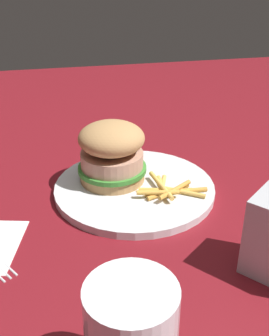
{
  "coord_description": "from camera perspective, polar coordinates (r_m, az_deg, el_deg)",
  "views": [
    {
      "loc": [
        -0.09,
        -0.53,
        0.35
      ],
      "look_at": [
        0.03,
        0.03,
        0.04
      ],
      "focal_mm": 45.5,
      "sensor_mm": 36.0,
      "label": 1
    }
  ],
  "objects": [
    {
      "name": "ground_plane",
      "position": [
        0.64,
        -1.77,
        -4.56
      ],
      "size": [
        1.6,
        1.6,
        0.0
      ],
      "primitive_type": "plane",
      "color": "maroon"
    },
    {
      "name": "plate",
      "position": [
        0.66,
        -0.0,
        -2.74
      ],
      "size": [
        0.25,
        0.25,
        0.01
      ],
      "primitive_type": "cylinder",
      "color": "silver",
      "rests_on": "ground_plane"
    },
    {
      "name": "sandwich",
      "position": [
        0.66,
        -3.06,
        2.12
      ],
      "size": [
        0.11,
        0.11,
        0.1
      ],
      "color": "tan",
      "rests_on": "plate"
    },
    {
      "name": "fries_pile",
      "position": [
        0.64,
        4.61,
        -2.93
      ],
      "size": [
        0.11,
        0.08,
        0.01
      ],
      "color": "gold",
      "rests_on": "plate"
    }
  ]
}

